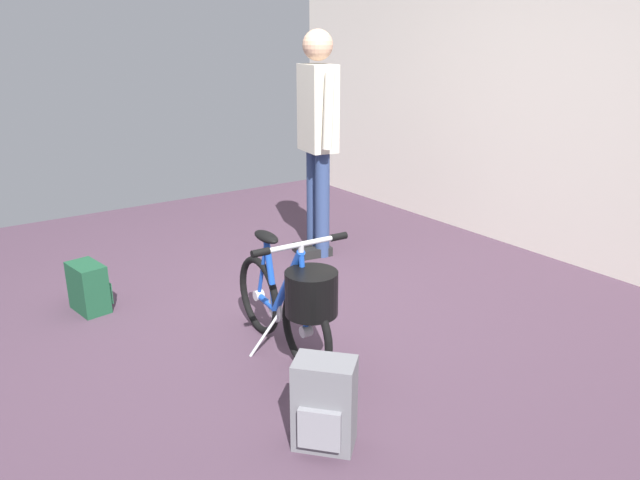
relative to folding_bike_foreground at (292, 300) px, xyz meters
name	(u,v)px	position (x,y,z in m)	size (l,w,h in m)	color
ground_plane	(273,337)	(-0.28, 0.04, -0.35)	(6.39, 6.39, 0.00)	#473342
back_wall	(564,66)	(-0.28, 2.54, 1.08)	(6.39, 0.10, 2.86)	silver
folding_bike_foreground	(292,300)	(0.00, 0.00, 0.00)	(0.99, 0.53, 0.70)	black
visitor_near_wall	(317,130)	(-1.30, 1.07, 0.62)	(0.53, 0.32, 1.69)	navy
backpack_on_floor	(89,288)	(-1.26, -0.70, -0.20)	(0.29, 0.22, 0.31)	#19472D
handbag_on_floor	(324,405)	(0.67, -0.28, -0.15)	(0.30, 0.29, 0.40)	slate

